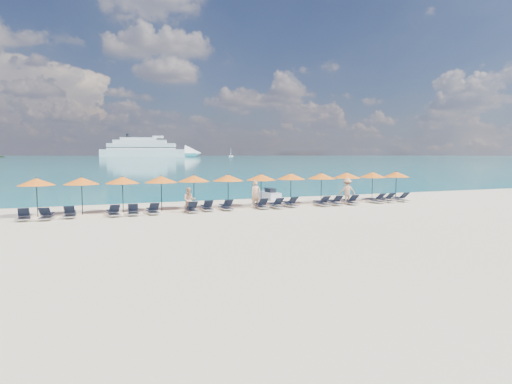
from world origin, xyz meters
name	(u,v)px	position (x,y,z in m)	size (l,w,h in m)	color
ground	(275,217)	(0.00, 0.00, 0.00)	(1400.00, 1400.00, 0.00)	beige
sea	(98,157)	(0.00, 660.00, 0.01)	(1600.00, 1300.00, 0.01)	#1FA9B2
cruise_ship	(152,150)	(66.79, 557.48, 9.49)	(131.59, 56.35, 36.46)	silver
sailboat_near	(190,156)	(120.72, 572.15, 1.14)	(6.09, 2.03, 11.16)	silver
sailboat_far	(231,156)	(186.03, 589.06, 1.26)	(6.69, 2.23, 12.26)	silver
jetski	(269,195)	(3.45, 8.99, 0.36)	(1.08, 2.53, 0.88)	silver
beachgoer_a	(256,194)	(0.41, 4.13, 0.94)	(0.69, 0.45, 1.89)	tan
beachgoer_b	(189,200)	(-4.16, 3.64, 0.78)	(0.76, 0.44, 1.57)	tan
beachgoer_c	(347,191)	(7.39, 3.95, 0.95)	(1.22, 0.57, 1.90)	tan
umbrella_0	(36,182)	(-12.69, 5.08, 2.02)	(2.10, 2.10, 2.28)	black
umbrella_1	(81,181)	(-10.29, 5.04, 2.02)	(2.10, 2.10, 2.28)	black
umbrella_2	(122,180)	(-7.97, 5.05, 2.02)	(2.10, 2.10, 2.28)	black
umbrella_3	(161,179)	(-5.64, 4.99, 2.02)	(2.10, 2.10, 2.28)	black
umbrella_4	(194,178)	(-3.51, 5.19, 2.02)	(2.10, 2.10, 2.28)	black
umbrella_5	(228,178)	(-1.21, 5.06, 2.02)	(2.10, 2.10, 2.28)	black
umbrella_6	(261,177)	(1.14, 4.97, 2.02)	(2.10, 2.10, 2.28)	black
umbrella_7	(291,176)	(3.54, 5.24, 2.02)	(2.10, 2.10, 2.28)	black
umbrella_8	(321,176)	(5.84, 4.96, 2.02)	(2.10, 2.10, 2.28)	black
umbrella_9	(347,175)	(8.14, 5.19, 2.02)	(2.10, 2.10, 2.28)	black
umbrella_10	(373,175)	(10.43, 5.14, 2.02)	(2.10, 2.10, 2.28)	black
umbrella_11	(396,174)	(12.56, 5.01, 2.02)	(2.10, 2.10, 2.28)	black
lounger_0	(24,216)	(-13.22, 3.84, 0.24)	(0.78, 1.75, 0.66)	silver
lounger_1	(47,215)	(-12.09, 3.69, 0.24)	(0.78, 1.75, 0.66)	silver
lounger_2	(70,214)	(-10.92, 4.00, 0.24)	(0.67, 1.72, 0.66)	silver
lounger_3	(113,212)	(-8.61, 3.73, 0.24)	(0.79, 1.75, 0.66)	silver
lounger_4	(133,211)	(-7.49, 3.77, 0.24)	(0.77, 1.75, 0.66)	silver
lounger_5	(153,210)	(-6.35, 3.76, 0.24)	(0.68, 1.72, 0.66)	silver
lounger_6	(191,209)	(-4.05, 3.70, 0.24)	(0.62, 1.70, 0.66)	silver
lounger_7	(207,207)	(-2.93, 4.09, 0.24)	(0.75, 1.74, 0.66)	silver
lounger_8	(226,206)	(-1.69, 4.00, 0.24)	(0.65, 1.71, 0.66)	silver
lounger_9	(261,205)	(0.67, 3.88, 0.24)	(0.71, 1.73, 0.66)	silver
lounger_10	(276,205)	(1.68, 3.70, 0.24)	(0.65, 1.71, 0.66)	silver
lounger_11	(289,203)	(2.85, 4.04, 0.24)	(0.74, 1.74, 0.66)	silver
lounger_12	(322,203)	(5.18, 3.70, 0.24)	(0.71, 1.73, 0.66)	silver
lounger_13	(334,202)	(6.24, 3.77, 0.24)	(0.71, 1.73, 0.66)	silver
lounger_14	(350,201)	(7.53, 3.74, 0.24)	(0.78, 1.75, 0.66)	silver
lounger_15	(376,200)	(9.84, 3.91, 0.24)	(0.79, 1.75, 0.66)	silver
lounger_16	(386,199)	(10.86, 4.05, 0.24)	(0.67, 1.72, 0.66)	silver
lounger_17	(400,198)	(12.11, 3.99, 0.24)	(0.62, 1.70, 0.66)	silver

